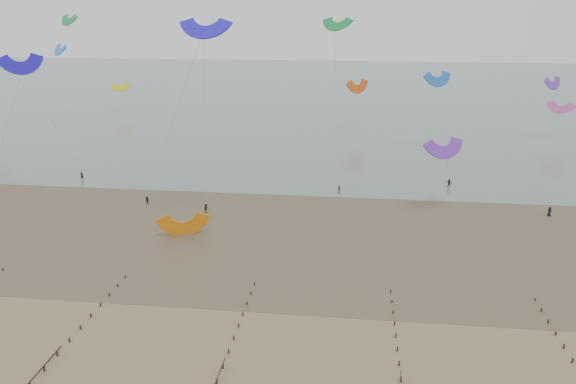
{
  "coord_description": "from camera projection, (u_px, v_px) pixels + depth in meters",
  "views": [
    {
      "loc": [
        16.5,
        -54.38,
        35.25
      ],
      "look_at": [
        6.59,
        28.0,
        8.0
      ],
      "focal_mm": 35.0,
      "sensor_mm": 36.0,
      "label": 1
    }
  ],
  "objects": [
    {
      "name": "ground",
      "position": [
        202.0,
        332.0,
        64.16
      ],
      "size": [
        500.0,
        500.0,
        0.0
      ],
      "primitive_type": "plane",
      "color": "brown",
      "rests_on": "ground"
    },
    {
      "name": "kites_airborne",
      "position": [
        222.0,
        65.0,
        147.6
      ],
      "size": [
        242.39,
        115.46,
        42.72
      ],
      "color": "blue",
      "rests_on": "ground"
    },
    {
      "name": "sea_and_shore",
      "position": [
        231.0,
        222.0,
        97.07
      ],
      "size": [
        500.0,
        665.0,
        0.03
      ],
      "color": "#475654",
      "rests_on": "ground"
    },
    {
      "name": "kitesurfers",
      "position": [
        366.0,
        197.0,
        107.62
      ],
      "size": [
        129.86,
        22.34,
        1.77
      ],
      "color": "black",
      "rests_on": "ground"
    },
    {
      "name": "grounded_kite",
      "position": [
        184.0,
        235.0,
        91.74
      ],
      "size": [
        8.8,
        7.87,
        4.0
      ],
      "primitive_type": null,
      "rotation": [
        1.54,
        0.0,
        0.36
      ],
      "color": "orange",
      "rests_on": "ground"
    }
  ]
}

